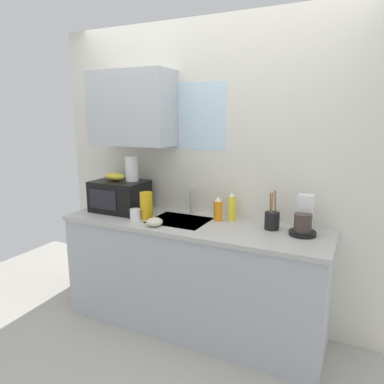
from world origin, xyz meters
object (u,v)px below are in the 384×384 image
paper_towel_roll (132,169)px  utensil_crock (272,220)px  dish_soap_bottle_orange (218,209)px  dish_soap_bottle_yellow (231,207)px  coffee_maker (304,220)px  cereal_canister (146,205)px  small_bowl (154,222)px  microwave (120,196)px  banana_bunch (115,177)px  mug_white (135,215)px

paper_towel_roll → utensil_crock: paper_towel_roll is taller
dish_soap_bottle_orange → dish_soap_bottle_yellow: 0.11m
coffee_maker → cereal_canister: coffee_maker is taller
cereal_canister → small_bowl: cereal_canister is taller
utensil_crock → microwave: bearing=-177.0°
microwave → dish_soap_bottle_yellow: bearing=8.9°
microwave → dish_soap_bottle_orange: bearing=6.8°
banana_bunch → small_bowl: 0.67m
coffee_maker → mug_white: 1.30m
coffee_maker → dish_soap_bottle_yellow: coffee_maker is taller
coffee_maker → cereal_canister: (-1.23, -0.16, 0.01)m
utensil_crock → dish_soap_bottle_yellow: bearing=166.7°
microwave → dish_soap_bottle_yellow: size_ratio=1.95×
coffee_maker → dish_soap_bottle_orange: bearing=176.1°
coffee_maker → mug_white: (-1.28, -0.25, -0.06)m
banana_bunch → cereal_canister: 0.45m
coffee_maker → utensil_crock: (-0.23, 0.01, -0.03)m
mug_white → utensil_crock: (1.05, 0.26, 0.02)m
cereal_canister → dish_soap_bottle_orange: bearing=20.3°
banana_bunch → cereal_canister: bearing=-14.4°
utensil_crock → coffee_maker: bearing=-2.9°
dish_soap_bottle_yellow → cereal_canister: (-0.65, -0.25, -0.00)m
banana_bunch → utensil_crock: (1.39, 0.07, -0.23)m
small_bowl → coffee_maker: bearing=16.2°
banana_bunch → mug_white: bearing=-29.1°
coffee_maker → utensil_crock: bearing=177.1°
paper_towel_roll → cereal_canister: paper_towel_roll is taller
banana_bunch → mug_white: size_ratio=2.11×
mug_white → cereal_canister: bearing=61.5°
small_bowl → microwave: bearing=154.1°
banana_bunch → dish_soap_bottle_orange: banana_bunch is taller
microwave → coffee_maker: coffee_maker is taller
paper_towel_roll → coffee_maker: 1.49m
paper_towel_roll → cereal_canister: bearing=-32.0°
paper_towel_roll → coffee_maker: bearing=0.3°
utensil_crock → dish_soap_bottle_orange: bearing=175.6°
mug_white → microwave: bearing=147.1°
microwave → paper_towel_roll: 0.27m
cereal_canister → utensil_crock: (1.00, 0.17, -0.04)m
cereal_canister → mug_white: 0.12m
banana_bunch → utensil_crock: bearing=2.9°
dish_soap_bottle_yellow → utensil_crock: bearing=-13.3°
microwave → mug_white: size_ratio=4.84×
mug_white → small_bowl: bearing=-15.3°
coffee_maker → utensil_crock: 0.23m
banana_bunch → cereal_canister: banana_bunch is taller
dish_soap_bottle_orange → utensil_crock: utensil_crock is taller
coffee_maker → dish_soap_bottle_orange: size_ratio=1.42×
utensil_crock → banana_bunch: bearing=-177.1°
dish_soap_bottle_yellow → cereal_canister: 0.70m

